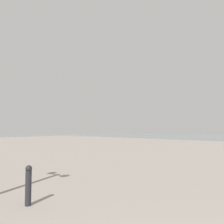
{
  "coord_description": "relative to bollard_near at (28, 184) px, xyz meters",
  "views": [
    {
      "loc": [
        0.42,
        1.44,
        1.55
      ],
      "look_at": [
        8.27,
        -7.64,
        2.33
      ],
      "focal_mm": 37.4,
      "sensor_mm": 36.0,
      "label": 1
    }
  ],
  "objects": [
    {
      "name": "bollard_near",
      "position": [
        0.0,
        0.0,
        0.0
      ],
      "size": [
        0.13,
        0.13,
        0.79
      ],
      "color": "#232328",
      "rests_on": "ground"
    }
  ]
}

